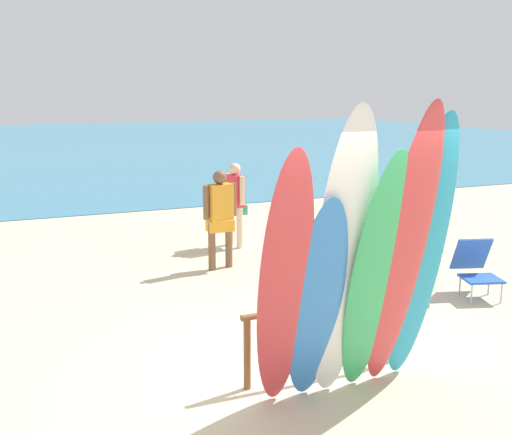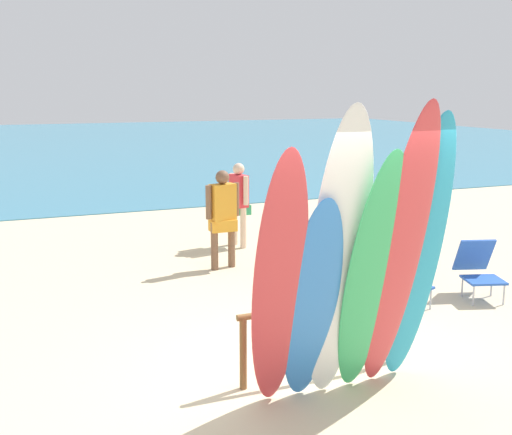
% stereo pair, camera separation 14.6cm
% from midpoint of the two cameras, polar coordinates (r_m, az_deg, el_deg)
% --- Properties ---
extents(ground, '(60.00, 60.00, 0.00)m').
position_cam_midpoint_polar(ground, '(19.76, -13.06, 2.86)').
color(ground, beige).
extents(ocean_water, '(60.00, 40.00, 0.02)m').
position_cam_midpoint_polar(ocean_water, '(34.93, -17.03, 6.28)').
color(ocean_water, teal).
rests_on(ocean_water, ground).
extents(surfboard_rack, '(1.83, 0.07, 0.76)m').
position_cam_midpoint_polar(surfboard_rack, '(6.51, 6.65, -9.34)').
color(surfboard_rack, brown).
rests_on(surfboard_rack, ground).
extents(surfboard_red_0, '(0.53, 0.69, 2.41)m').
position_cam_midpoint_polar(surfboard_red_0, '(5.51, 2.84, -5.90)').
color(surfboard_red_0, '#D13D42').
rests_on(surfboard_red_0, ground).
extents(surfboard_blue_1, '(0.54, 0.56, 1.97)m').
position_cam_midpoint_polar(surfboard_blue_1, '(5.75, 5.79, -7.49)').
color(surfboard_blue_1, '#337AD1').
rests_on(surfboard_blue_1, ground).
extents(surfboard_white_2, '(0.59, 0.61, 2.75)m').
position_cam_midpoint_polar(surfboard_white_2, '(5.71, 8.09, -3.64)').
color(surfboard_white_2, white).
rests_on(surfboard_white_2, ground).
extents(surfboard_green_3, '(0.59, 0.71, 2.37)m').
position_cam_midpoint_polar(surfboard_green_3, '(5.91, 10.93, -5.12)').
color(surfboard_green_3, '#38B266').
rests_on(surfboard_green_3, ground).
extents(surfboard_red_4, '(0.55, 0.80, 2.78)m').
position_cam_midpoint_polar(surfboard_red_4, '(5.97, 13.36, -3.01)').
color(surfboard_red_4, '#D13D42').
rests_on(surfboard_red_4, ground).
extents(surfboard_teal_5, '(0.52, 0.70, 2.67)m').
position_cam_midpoint_polar(surfboard_teal_5, '(6.19, 14.91, -3.06)').
color(surfboard_teal_5, '#289EC6').
rests_on(surfboard_teal_5, ground).
extents(beachgoer_near_rack, '(0.59, 0.28, 1.59)m').
position_cam_midpoint_polar(beachgoer_near_rack, '(10.15, -2.57, 0.45)').
color(beachgoer_near_rack, brown).
rests_on(beachgoer_near_rack, ground).
extents(beachgoer_photographing, '(0.40, 0.57, 1.53)m').
position_cam_midpoint_polar(beachgoer_photographing, '(11.59, -1.19, 1.68)').
color(beachgoer_photographing, beige).
rests_on(beachgoer_photographing, ground).
extents(beach_chair_red, '(0.71, 0.82, 0.82)m').
position_cam_midpoint_polar(beach_chair_red, '(8.69, 13.07, -5.02)').
color(beach_chair_red, '#B7B7BC').
rests_on(beach_chair_red, ground).
extents(beach_chair_blue, '(0.51, 0.72, 0.81)m').
position_cam_midpoint_polar(beach_chair_blue, '(10.03, 12.63, -2.81)').
color(beach_chair_blue, '#B7B7BC').
rests_on(beach_chair_blue, ground).
extents(beach_chair_striped, '(0.69, 0.84, 0.80)m').
position_cam_midpoint_polar(beach_chair_striped, '(9.40, 19.63, -4.18)').
color(beach_chair_striped, '#B7B7BC').
rests_on(beach_chair_striped, ground).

